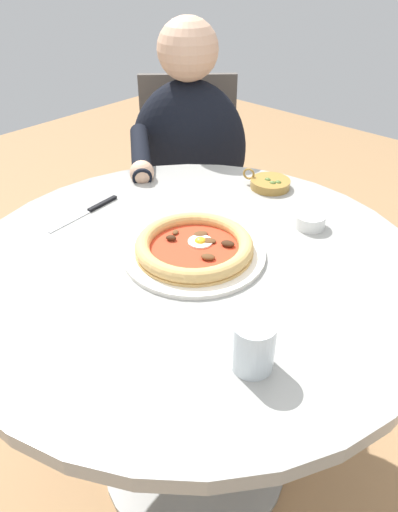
% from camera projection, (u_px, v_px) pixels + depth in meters
% --- Properties ---
extents(ground_plane, '(6.00, 6.00, 0.02)m').
position_uv_depth(ground_plane, '(195.00, 460.00, 1.46)').
color(ground_plane, '#9E754C').
extents(dining_table, '(1.02, 1.02, 0.74)m').
position_uv_depth(dining_table, '(194.00, 313.00, 1.12)').
color(dining_table, '#999993').
rests_on(dining_table, ground).
extents(pizza_on_plate, '(0.31, 0.31, 0.04)m').
position_uv_depth(pizza_on_plate, '(194.00, 248.00, 1.04)').
color(pizza_on_plate, white).
rests_on(pizza_on_plate, dining_table).
extents(water_glass, '(0.07, 0.07, 0.09)m').
position_uv_depth(water_glass, '(253.00, 348.00, 0.76)').
color(water_glass, silver).
rests_on(water_glass, dining_table).
extents(steak_knife, '(0.03, 0.22, 0.01)m').
position_uv_depth(steak_knife, '(94.00, 208.00, 1.22)').
color(steak_knife, silver).
rests_on(steak_knife, dining_table).
extents(ramekin_capers, '(0.07, 0.07, 0.03)m').
position_uv_depth(ramekin_capers, '(310.00, 220.00, 1.14)').
color(ramekin_capers, white).
rests_on(ramekin_capers, dining_table).
extents(olive_pan, '(0.13, 0.11, 0.05)m').
position_uv_depth(olive_pan, '(270.00, 183.00, 1.32)').
color(olive_pan, olive).
rests_on(olive_pan, dining_table).
extents(diner_person, '(0.44, 0.58, 1.12)m').
position_uv_depth(diner_person, '(189.00, 200.00, 1.76)').
color(diner_person, '#282833').
rests_on(diner_person, ground).
extents(cafe_chair_diner, '(0.57, 0.57, 0.90)m').
position_uv_depth(cafe_chair_diner, '(189.00, 177.00, 1.86)').
color(cafe_chair_diner, '#504A45').
rests_on(cafe_chair_diner, ground).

